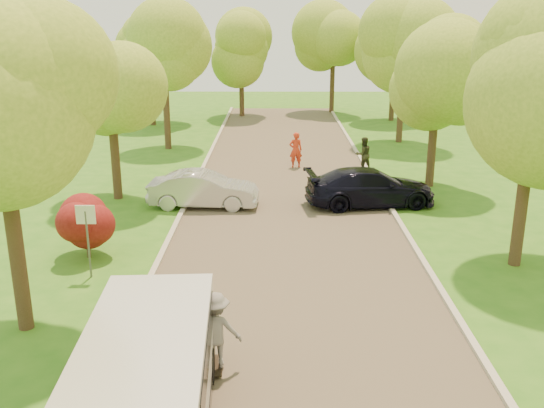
{
  "coord_description": "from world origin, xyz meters",
  "views": [
    {
      "loc": [
        -0.49,
        -12.09,
        7.18
      ],
      "look_at": [
        -0.58,
        6.98,
        1.3
      ],
      "focal_mm": 40.0,
      "sensor_mm": 36.0,
      "label": 1
    }
  ],
  "objects_px": {
    "silver_sedan": "(203,190)",
    "skateboarder": "(216,330)",
    "person_olive": "(363,154)",
    "person_striped": "(296,150)",
    "dark_sedan": "(370,187)",
    "street_sign": "(87,226)",
    "longboard": "(217,366)",
    "minivan": "(146,387)"
  },
  "relations": [
    {
      "from": "silver_sedan",
      "to": "skateboarder",
      "type": "distance_m",
      "value": 11.75
    },
    {
      "from": "street_sign",
      "to": "minivan",
      "type": "relative_size",
      "value": 0.39
    },
    {
      "from": "street_sign",
      "to": "dark_sedan",
      "type": "height_order",
      "value": "street_sign"
    },
    {
      "from": "silver_sedan",
      "to": "longboard",
      "type": "bearing_deg",
      "value": -169.35
    },
    {
      "from": "skateboarder",
      "to": "silver_sedan",
      "type": "bearing_deg",
      "value": -85.73
    },
    {
      "from": "street_sign",
      "to": "dark_sedan",
      "type": "relative_size",
      "value": 0.42
    },
    {
      "from": "dark_sedan",
      "to": "longboard",
      "type": "bearing_deg",
      "value": 149.67
    },
    {
      "from": "longboard",
      "to": "skateboarder",
      "type": "relative_size",
      "value": 0.52
    },
    {
      "from": "longboard",
      "to": "skateboarder",
      "type": "xyz_separation_m",
      "value": [
        -0.0,
        -0.0,
        0.85
      ]
    },
    {
      "from": "longboard",
      "to": "person_striped",
      "type": "height_order",
      "value": "person_striped"
    },
    {
      "from": "minivan",
      "to": "dark_sedan",
      "type": "distance_m",
      "value": 15.35
    },
    {
      "from": "person_olive",
      "to": "street_sign",
      "type": "bearing_deg",
      "value": 32.42
    },
    {
      "from": "silver_sedan",
      "to": "person_olive",
      "type": "xyz_separation_m",
      "value": [
        7.1,
        5.82,
        0.14
      ]
    },
    {
      "from": "longboard",
      "to": "minivan",
      "type": "bearing_deg",
      "value": 62.7
    },
    {
      "from": "dark_sedan",
      "to": "longboard",
      "type": "distance_m",
      "value": 12.91
    },
    {
      "from": "street_sign",
      "to": "dark_sedan",
      "type": "bearing_deg",
      "value": 37.83
    },
    {
      "from": "street_sign",
      "to": "silver_sedan",
      "type": "xyz_separation_m",
      "value": [
        2.5,
        6.83,
        -0.86
      ]
    },
    {
      "from": "skateboarder",
      "to": "person_striped",
      "type": "bearing_deg",
      "value": -100.55
    },
    {
      "from": "minivan",
      "to": "skateboarder",
      "type": "xyz_separation_m",
      "value": [
        0.99,
        2.24,
        -0.13
      ]
    },
    {
      "from": "silver_sedan",
      "to": "person_striped",
      "type": "height_order",
      "value": "person_striped"
    },
    {
      "from": "silver_sedan",
      "to": "person_striped",
      "type": "distance_m",
      "value": 7.62
    },
    {
      "from": "skateboarder",
      "to": "street_sign",
      "type": "bearing_deg",
      "value": -53.15
    },
    {
      "from": "street_sign",
      "to": "person_olive",
      "type": "relative_size",
      "value": 1.29
    },
    {
      "from": "street_sign",
      "to": "longboard",
      "type": "bearing_deg",
      "value": -49.7
    },
    {
      "from": "street_sign",
      "to": "person_striped",
      "type": "relative_size",
      "value": 1.22
    },
    {
      "from": "silver_sedan",
      "to": "minivan",
      "type": "bearing_deg",
      "value": -174.64
    },
    {
      "from": "longboard",
      "to": "person_olive",
      "type": "height_order",
      "value": "person_olive"
    },
    {
      "from": "skateboarder",
      "to": "dark_sedan",
      "type": "bearing_deg",
      "value": -116.37
    },
    {
      "from": "street_sign",
      "to": "person_striped",
      "type": "bearing_deg",
      "value": 64.67
    },
    {
      "from": "street_sign",
      "to": "dark_sedan",
      "type": "xyz_separation_m",
      "value": [
        9.1,
        7.07,
        -0.82
      ]
    },
    {
      "from": "silver_sedan",
      "to": "person_olive",
      "type": "height_order",
      "value": "person_olive"
    },
    {
      "from": "dark_sedan",
      "to": "person_olive",
      "type": "relative_size",
      "value": 3.05
    },
    {
      "from": "minivan",
      "to": "person_olive",
      "type": "distance_m",
      "value": 20.75
    },
    {
      "from": "silver_sedan",
      "to": "skateboarder",
      "type": "height_order",
      "value": "skateboarder"
    },
    {
      "from": "skateboarder",
      "to": "person_olive",
      "type": "xyz_separation_m",
      "value": [
        5.52,
        17.46,
        -0.1
      ]
    },
    {
      "from": "skateboarder",
      "to": "person_striped",
      "type": "relative_size",
      "value": 0.94
    },
    {
      "from": "silver_sedan",
      "to": "person_striped",
      "type": "bearing_deg",
      "value": -27.39
    },
    {
      "from": "skateboarder",
      "to": "minivan",
      "type": "bearing_deg",
      "value": 62.7
    },
    {
      "from": "skateboarder",
      "to": "longboard",
      "type": "bearing_deg",
      "value": -156.88
    },
    {
      "from": "street_sign",
      "to": "person_olive",
      "type": "height_order",
      "value": "street_sign"
    },
    {
      "from": "person_striped",
      "to": "dark_sedan",
      "type": "bearing_deg",
      "value": 104.0
    },
    {
      "from": "person_striped",
      "to": "street_sign",
      "type": "bearing_deg",
      "value": 55.21
    }
  ]
}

